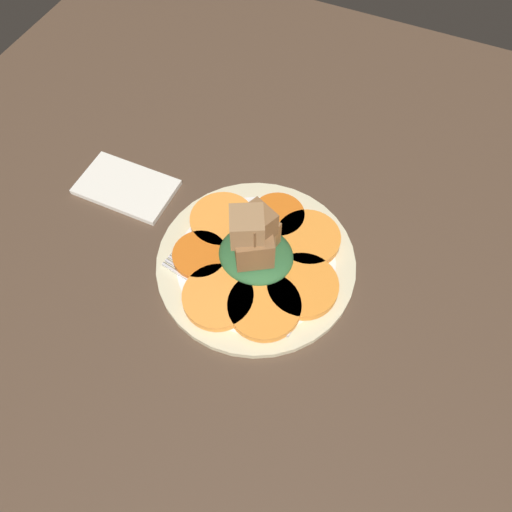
# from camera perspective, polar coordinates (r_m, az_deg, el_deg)

# --- Properties ---
(table_slab) EXTENTS (1.20, 1.20, 0.02)m
(table_slab) POSITION_cam_1_polar(r_m,az_deg,el_deg) (0.68, -0.00, -1.36)
(table_slab) COLOR #4C3828
(table_slab) RESTS_ON ground
(plate) EXTENTS (0.27, 0.27, 0.01)m
(plate) POSITION_cam_1_polar(r_m,az_deg,el_deg) (0.67, -0.00, -0.71)
(plate) COLOR beige
(plate) RESTS_ON table_slab
(carrot_slice_0) EXTENTS (0.07, 0.07, 0.01)m
(carrot_slice_0) POSITION_cam_1_polar(r_m,az_deg,el_deg) (0.69, 2.40, 4.62)
(carrot_slice_0) COLOR orange
(carrot_slice_0) RESTS_ON plate
(carrot_slice_1) EXTENTS (0.09, 0.09, 0.01)m
(carrot_slice_1) POSITION_cam_1_polar(r_m,az_deg,el_deg) (0.69, -3.85, 4.11)
(carrot_slice_1) COLOR orange
(carrot_slice_1) RESTS_ON plate
(carrot_slice_2) EXTENTS (0.07, 0.07, 0.01)m
(carrot_slice_2) POSITION_cam_1_polar(r_m,az_deg,el_deg) (0.66, -6.42, 0.05)
(carrot_slice_2) COLOR orange
(carrot_slice_2) RESTS_ON plate
(carrot_slice_3) EXTENTS (0.09, 0.09, 0.01)m
(carrot_slice_3) POSITION_cam_1_polar(r_m,az_deg,el_deg) (0.63, -4.37, -4.68)
(carrot_slice_3) COLOR orange
(carrot_slice_3) RESTS_ON plate
(carrot_slice_4) EXTENTS (0.09, 0.09, 0.01)m
(carrot_slice_4) POSITION_cam_1_polar(r_m,az_deg,el_deg) (0.62, 0.96, -5.77)
(carrot_slice_4) COLOR orange
(carrot_slice_4) RESTS_ON plate
(carrot_slice_5) EXTENTS (0.09, 0.09, 0.01)m
(carrot_slice_5) POSITION_cam_1_polar(r_m,az_deg,el_deg) (0.64, 5.35, -3.40)
(carrot_slice_5) COLOR orange
(carrot_slice_5) RESTS_ON plate
(carrot_slice_6) EXTENTS (0.09, 0.09, 0.01)m
(carrot_slice_6) POSITION_cam_1_polar(r_m,az_deg,el_deg) (0.68, 5.95, 2.03)
(carrot_slice_6) COLOR orange
(carrot_slice_6) RESTS_ON plate
(center_pile) EXTENTS (0.10, 0.09, 0.11)m
(center_pile) POSITION_cam_1_polar(r_m,az_deg,el_deg) (0.63, -0.12, 1.37)
(center_pile) COLOR #2D6033
(center_pile) RESTS_ON plate
(fork) EXTENTS (0.19, 0.05, 0.00)m
(fork) POSITION_cam_1_polar(r_m,az_deg,el_deg) (0.64, -3.79, -4.15)
(fork) COLOR silver
(fork) RESTS_ON plate
(napkin) EXTENTS (0.14, 0.08, 0.01)m
(napkin) POSITION_cam_1_polar(r_m,az_deg,el_deg) (0.77, -14.60, 7.64)
(napkin) COLOR silver
(napkin) RESTS_ON table_slab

